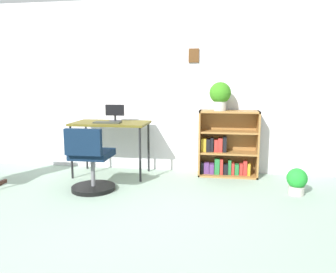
{
  "coord_description": "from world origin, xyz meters",
  "views": [
    {
      "loc": [
        0.99,
        -2.63,
        1.28
      ],
      "look_at": [
        0.38,
        1.23,
        0.64
      ],
      "focal_mm": 35.6,
      "sensor_mm": 36.0,
      "label": 1
    }
  ],
  "objects": [
    {
      "name": "monitor",
      "position": [
        -0.46,
        1.81,
        0.85
      ],
      "size": [
        0.26,
        0.17,
        0.23
      ],
      "color": "#262628",
      "rests_on": "desk"
    },
    {
      "name": "keyboard",
      "position": [
        -0.5,
        1.6,
        0.75
      ],
      "size": [
        0.36,
        0.14,
        0.02
      ],
      "primitive_type": "cube",
      "color": "#32352D",
      "rests_on": "desk"
    },
    {
      "name": "potted_plant_on_shelf",
      "position": [
        0.98,
        1.9,
        1.12
      ],
      "size": [
        0.29,
        0.29,
        0.38
      ],
      "color": "#B7B2A8",
      "rests_on": "bookshelf_low"
    },
    {
      "name": "bookshelf_low",
      "position": [
        1.08,
        1.95,
        0.4
      ],
      "size": [
        0.8,
        0.3,
        0.9
      ],
      "color": "olive",
      "rests_on": "ground_plane"
    },
    {
      "name": "desk",
      "position": [
        -0.49,
        1.72,
        0.68
      ],
      "size": [
        1.02,
        0.59,
        0.74
      ],
      "color": "brown",
      "rests_on": "ground_plane"
    },
    {
      "name": "wall_back",
      "position": [
        0.0,
        2.15,
        1.21
      ],
      "size": [
        5.2,
        0.12,
        2.43
      ],
      "color": "silver",
      "rests_on": "ground_plane"
    },
    {
      "name": "office_chair",
      "position": [
        -0.5,
        0.98,
        0.33
      ],
      "size": [
        0.52,
        0.55,
        0.78
      ],
      "color": "black",
      "rests_on": "ground_plane"
    },
    {
      "name": "potted_plant_floor",
      "position": [
        1.87,
        1.24,
        0.17
      ],
      "size": [
        0.23,
        0.23,
        0.31
      ],
      "color": "#B7B2A8",
      "rests_on": "ground_plane"
    },
    {
      "name": "ground_plane",
      "position": [
        0.0,
        0.0,
        0.0
      ],
      "size": [
        6.24,
        6.24,
        0.0
      ],
      "primitive_type": "plane",
      "color": "#8FA996"
    }
  ]
}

